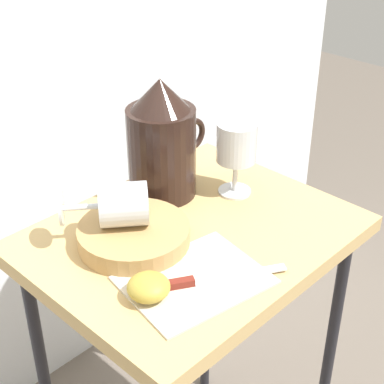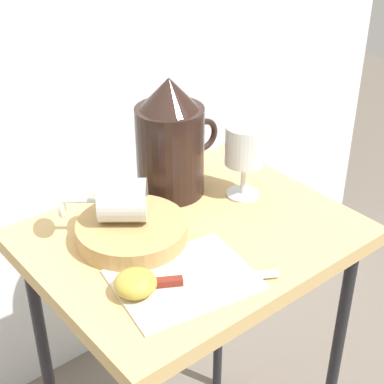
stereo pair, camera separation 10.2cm
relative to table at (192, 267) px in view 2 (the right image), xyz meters
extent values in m
cube|color=white|center=(0.00, 0.53, 0.28)|extent=(2.40, 0.03, 1.85)
cube|color=tan|center=(0.00, 0.00, 0.06)|extent=(0.55, 0.44, 0.03)
cylinder|color=black|center=(0.24, -0.18, -0.30)|extent=(0.02, 0.02, 0.69)
cylinder|color=black|center=(-0.24, 0.18, -0.30)|extent=(0.02, 0.02, 0.69)
cylinder|color=black|center=(0.24, 0.18, -0.30)|extent=(0.02, 0.02, 0.69)
cube|color=beige|center=(-0.10, -0.10, 0.08)|extent=(0.24, 0.20, 0.00)
cylinder|color=tan|center=(-0.10, 0.04, 0.10)|extent=(0.19, 0.19, 0.03)
cylinder|color=black|center=(0.06, 0.13, 0.17)|extent=(0.13, 0.13, 0.17)
cylinder|color=#B23819|center=(0.06, 0.13, 0.13)|extent=(0.12, 0.12, 0.10)
cone|color=black|center=(0.06, 0.13, 0.28)|extent=(0.11, 0.11, 0.06)
torus|color=black|center=(0.14, 0.13, 0.18)|extent=(0.07, 0.01, 0.07)
cylinder|color=silver|center=(0.15, 0.03, 0.08)|extent=(0.06, 0.06, 0.00)
cylinder|color=silver|center=(0.15, 0.03, 0.12)|extent=(0.01, 0.01, 0.07)
cylinder|color=silver|center=(0.15, 0.03, 0.19)|extent=(0.08, 0.08, 0.08)
cylinder|color=#B23819|center=(0.15, 0.03, 0.17)|extent=(0.07, 0.07, 0.04)
cylinder|color=silver|center=(-0.10, 0.06, 0.15)|extent=(0.11, 0.11, 0.08)
cylinder|color=silver|center=(-0.15, 0.11, 0.15)|extent=(0.05, 0.05, 0.01)
cylinder|color=silver|center=(-0.18, 0.13, 0.15)|extent=(0.04, 0.05, 0.06)
ellipsoid|color=#B29938|center=(-0.17, -0.08, 0.10)|extent=(0.07, 0.07, 0.04)
cube|color=silver|center=(-0.04, -0.15, 0.09)|extent=(0.14, 0.09, 0.00)
cube|color=maroon|center=(-0.14, -0.09, 0.09)|extent=(0.08, 0.06, 0.01)
camera|label=1|loc=(-0.63, -0.61, 0.68)|focal=56.12mm
camera|label=2|loc=(-0.55, -0.68, 0.68)|focal=56.12mm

